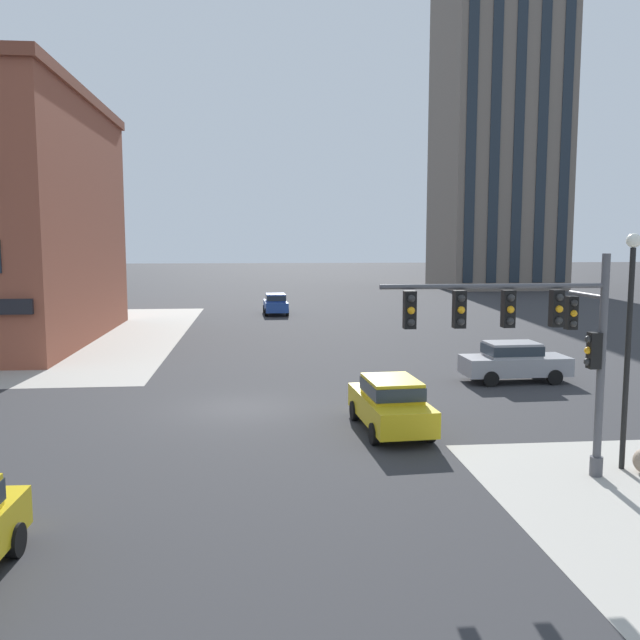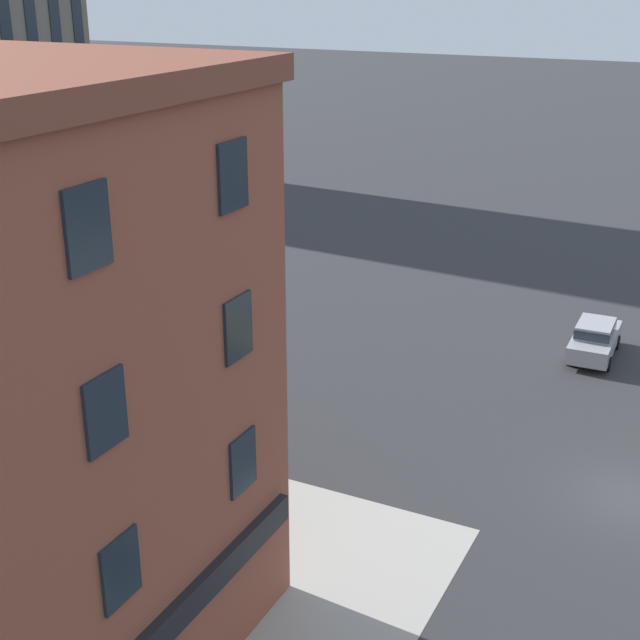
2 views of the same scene
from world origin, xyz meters
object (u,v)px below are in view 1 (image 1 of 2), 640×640
car_main_northbound_near (514,360)px  traffic_signal_main (543,335)px  street_lamp_corner_near (629,326)px  car_cross_eastbound (391,402)px  car_main_southbound_far (276,303)px

car_main_northbound_near → traffic_signal_main: bearing=-108.5°
street_lamp_corner_near → car_cross_eastbound: size_ratio=1.35×
street_lamp_corner_near → car_main_northbound_near: bearing=83.0°
car_cross_eastbound → traffic_signal_main: bearing=-56.1°
car_main_southbound_far → car_cross_eastbound: bearing=-85.7°
street_lamp_corner_near → car_cross_eastbound: bearing=142.6°
traffic_signal_main → car_cross_eastbound: size_ratio=1.27×
car_main_northbound_near → car_main_southbound_far: size_ratio=1.00×
street_lamp_corner_near → car_main_northbound_near: size_ratio=1.37×
car_main_southbound_far → car_cross_eastbound: same height
traffic_signal_main → street_lamp_corner_near: street_lamp_corner_near is taller
traffic_signal_main → street_lamp_corner_near: bearing=6.7°
car_main_southbound_far → car_cross_eastbound: (2.57, -33.97, 0.00)m
car_cross_eastbound → car_main_northbound_near: bearing=45.8°
traffic_signal_main → car_main_northbound_near: size_ratio=1.29×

